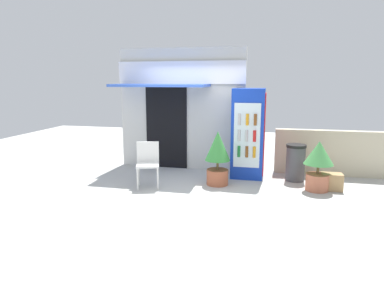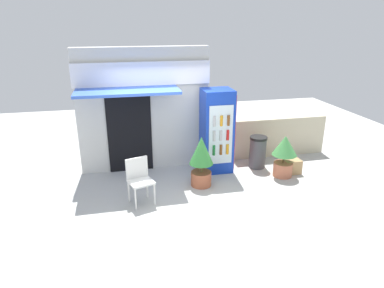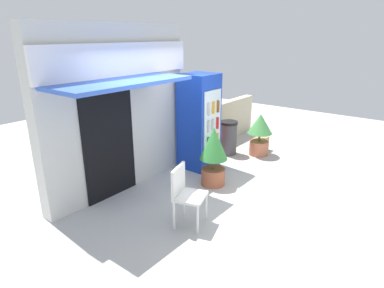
{
  "view_description": "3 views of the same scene",
  "coord_description": "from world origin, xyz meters",
  "px_view_note": "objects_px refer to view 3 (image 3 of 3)",
  "views": [
    {
      "loc": [
        1.69,
        -6.53,
        2.16
      ],
      "look_at": [
        0.09,
        0.39,
        0.83
      ],
      "focal_mm": 32.22,
      "sensor_mm": 36.0,
      "label": 1
    },
    {
      "loc": [
        -1.01,
        -6.22,
        3.44
      ],
      "look_at": [
        0.48,
        0.49,
        0.93
      ],
      "focal_mm": 31.75,
      "sensor_mm": 36.0,
      "label": 2
    },
    {
      "loc": [
        -4.0,
        -2.79,
        2.72
      ],
      "look_at": [
        0.21,
        0.51,
        0.89
      ],
      "focal_mm": 30.2,
      "sensor_mm": 36.0,
      "label": 3
    }
  ],
  "objects_px": {
    "plastic_chair": "(185,191)",
    "drink_cooler": "(200,122)",
    "cardboard_box": "(261,144)",
    "potted_plant_curbside": "(260,131)",
    "potted_plant_near_shop": "(214,153)",
    "trash_bin": "(228,138)"
  },
  "relations": [
    {
      "from": "plastic_chair",
      "to": "drink_cooler",
      "type": "bearing_deg",
      "value": 31.47
    },
    {
      "from": "plastic_chair",
      "to": "cardboard_box",
      "type": "relative_size",
      "value": 2.27
    },
    {
      "from": "potted_plant_curbside",
      "to": "cardboard_box",
      "type": "distance_m",
      "value": 0.51
    },
    {
      "from": "potted_plant_near_shop",
      "to": "potted_plant_curbside",
      "type": "xyz_separation_m",
      "value": [
        1.98,
        0.05,
        -0.05
      ]
    },
    {
      "from": "plastic_chair",
      "to": "cardboard_box",
      "type": "xyz_separation_m",
      "value": [
        3.63,
        0.58,
        -0.37
      ]
    },
    {
      "from": "potted_plant_near_shop",
      "to": "cardboard_box",
      "type": "relative_size",
      "value": 2.8
    },
    {
      "from": "potted_plant_near_shop",
      "to": "trash_bin",
      "type": "height_order",
      "value": "potted_plant_near_shop"
    },
    {
      "from": "trash_bin",
      "to": "cardboard_box",
      "type": "xyz_separation_m",
      "value": [
        0.67,
        -0.52,
        -0.23
      ]
    },
    {
      "from": "potted_plant_near_shop",
      "to": "trash_bin",
      "type": "distance_m",
      "value": 1.74
    },
    {
      "from": "plastic_chair",
      "to": "cardboard_box",
      "type": "height_order",
      "value": "plastic_chair"
    },
    {
      "from": "plastic_chair",
      "to": "trash_bin",
      "type": "bearing_deg",
      "value": 20.35
    },
    {
      "from": "trash_bin",
      "to": "plastic_chair",
      "type": "bearing_deg",
      "value": -159.65
    },
    {
      "from": "potted_plant_curbside",
      "to": "potted_plant_near_shop",
      "type": "bearing_deg",
      "value": -178.42
    },
    {
      "from": "plastic_chair",
      "to": "potted_plant_curbside",
      "type": "distance_m",
      "value": 3.38
    },
    {
      "from": "plastic_chair",
      "to": "potted_plant_near_shop",
      "type": "relative_size",
      "value": 0.81
    },
    {
      "from": "potted_plant_near_shop",
      "to": "plastic_chair",
      "type": "bearing_deg",
      "value": -162.45
    },
    {
      "from": "potted_plant_near_shop",
      "to": "cardboard_box",
      "type": "xyz_separation_m",
      "value": [
        2.26,
        0.15,
        -0.47
      ]
    },
    {
      "from": "potted_plant_curbside",
      "to": "trash_bin",
      "type": "distance_m",
      "value": 0.74
    },
    {
      "from": "drink_cooler",
      "to": "trash_bin",
      "type": "bearing_deg",
      "value": -4.65
    },
    {
      "from": "potted_plant_near_shop",
      "to": "drink_cooler",
      "type": "bearing_deg",
      "value": 53.01
    },
    {
      "from": "trash_bin",
      "to": "drink_cooler",
      "type": "bearing_deg",
      "value": 175.35
    },
    {
      "from": "trash_bin",
      "to": "cardboard_box",
      "type": "distance_m",
      "value": 0.88
    }
  ]
}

